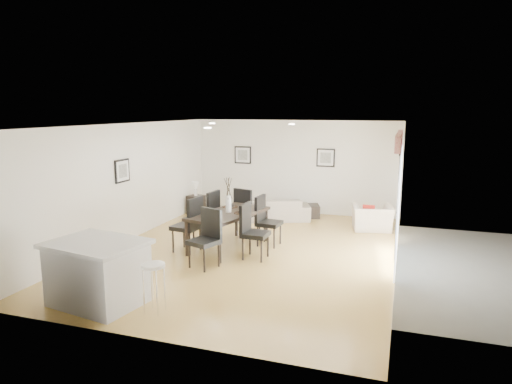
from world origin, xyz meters
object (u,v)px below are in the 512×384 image
(dining_chair_wfar, at_px, (209,213))
(dining_chair_foot, at_px, (246,209))
(dining_chair_efar, at_px, (265,218))
(dining_table, at_px, (229,216))
(sofa, at_px, (271,209))
(armchair, at_px, (372,218))
(side_table, at_px, (196,205))
(dining_chair_enear, at_px, (251,228))
(coffee_table, at_px, (303,211))
(bar_stool, at_px, (153,271))
(kitchen_island, at_px, (98,272))
(dining_chair_wnear, at_px, (190,222))
(dining_chair_head, at_px, (207,235))

(dining_chair_wfar, xyz_separation_m, dining_chair_foot, (0.65, 0.73, -0.01))
(dining_chair_wfar, xyz_separation_m, dining_chair_efar, (1.36, 0.02, -0.02))
(dining_table, bearing_deg, sofa, 100.57)
(armchair, bearing_deg, side_table, -14.47)
(dining_table, height_order, dining_chair_enear, dining_chair_enear)
(coffee_table, xyz_separation_m, bar_stool, (-0.81, -6.69, 0.47))
(dining_table, height_order, dining_chair_wfar, dining_chair_wfar)
(dining_table, height_order, bar_stool, dining_table)
(sofa, bearing_deg, kitchen_island, 59.61)
(kitchen_island, relative_size, bar_stool, 2.11)
(dining_chair_wfar, height_order, dining_chair_enear, dining_chair_wfar)
(dining_chair_wnear, xyz_separation_m, coffee_table, (1.60, 3.86, -0.49))
(side_table, bearing_deg, dining_chair_head, -61.56)
(armchair, relative_size, dining_chair_efar, 0.87)
(dining_table, bearing_deg, armchair, 55.34)
(dining_chair_head, bearing_deg, coffee_table, 98.59)
(dining_table, bearing_deg, dining_chair_head, -74.54)
(sofa, bearing_deg, coffee_table, -162.67)
(kitchen_island, bearing_deg, dining_chair_head, 76.26)
(dining_chair_head, height_order, coffee_table, dining_chair_head)
(dining_table, height_order, dining_chair_foot, dining_chair_foot)
(bar_stool, bearing_deg, dining_table, 92.00)
(dining_chair_wfar, distance_m, dining_chair_head, 1.82)
(dining_chair_wnear, distance_m, kitchen_island, 2.84)
(dining_table, relative_size, dining_chair_enear, 1.87)
(dining_chair_efar, xyz_separation_m, coffee_table, (0.24, 2.87, -0.45))
(bar_stool, bearing_deg, dining_chair_head, 92.24)
(armchair, relative_size, dining_chair_wnear, 0.81)
(dining_chair_wnear, relative_size, dining_chair_foot, 1.05)
(armchair, bearing_deg, dining_chair_wfar, 18.36)
(dining_chair_efar, height_order, kitchen_island, dining_chair_efar)
(dining_chair_wfar, bearing_deg, side_table, -141.09)
(dining_chair_wfar, height_order, dining_chair_efar, dining_chair_wfar)
(dining_chair_wnear, height_order, bar_stool, dining_chair_wnear)
(armchair, xyz_separation_m, side_table, (-5.00, 0.23, -0.04))
(sofa, bearing_deg, dining_chair_wfar, 49.18)
(sofa, height_order, dining_chair_efar, dining_chair_efar)
(dining_chair_wnear, bearing_deg, sofa, 172.29)
(dining_chair_efar, relative_size, bar_stool, 1.48)
(dining_table, distance_m, kitchen_island, 3.45)
(dining_chair_enear, xyz_separation_m, side_table, (-2.80, 3.25, -0.36))
(coffee_table, bearing_deg, kitchen_island, -123.58)
(dining_chair_efar, relative_size, dining_chair_head, 0.99)
(dining_chair_enear, xyz_separation_m, coffee_table, (0.24, 3.84, -0.46))
(dining_chair_wnear, bearing_deg, dining_chair_enear, 97.35)
(dining_chair_efar, bearing_deg, dining_chair_foot, 50.36)
(dining_table, height_order, dining_chair_wnear, dining_chair_wnear)
(dining_table, distance_m, dining_chair_wfar, 0.83)
(dining_table, xyz_separation_m, bar_stool, (0.12, -3.32, -0.08))
(sofa, bearing_deg, armchair, 154.54)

